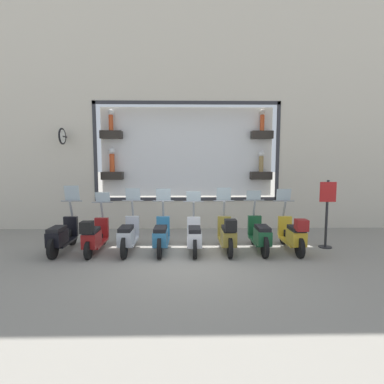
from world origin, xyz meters
The scene contains 11 objects.
ground_plane centered at (0.00, 0.00, 0.00)m, with size 120.00×120.00×0.00m, color gray.
building_facade centered at (3.60, 0.00, 5.44)m, with size 1.20×36.00×10.61m.
scooter_yellow_0 centered at (0.55, -2.81, 0.48)m, with size 1.80×0.61×1.61m.
scooter_green_1 centered at (0.61, -1.94, 0.45)m, with size 1.81×0.60×1.57m.
scooter_olive_2 centered at (0.55, -1.06, 0.48)m, with size 1.81×0.60×1.65m.
scooter_white_3 centered at (0.61, -0.19, 0.43)m, with size 1.80×0.61×1.55m.
scooter_teal_4 centered at (0.61, 0.69, 0.44)m, with size 1.81×0.60×1.63m.
scooter_silver_5 centered at (0.62, 1.56, 0.45)m, with size 1.81×0.60×1.63m.
scooter_red_6 centered at (0.54, 2.44, 0.46)m, with size 1.79×0.61×1.52m.
scooter_black_7 centered at (0.62, 3.31, 0.45)m, with size 1.81×0.61×1.72m.
shop_sign_post centered at (0.96, -3.88, 1.03)m, with size 0.36×0.45×1.89m.
Camera 1 is at (-7.17, 0.01, 2.41)m, focal length 28.00 mm.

